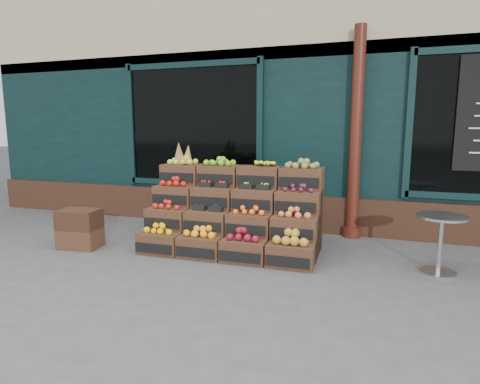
% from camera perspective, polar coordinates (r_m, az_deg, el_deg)
% --- Properties ---
extents(ground, '(60.00, 60.00, 0.00)m').
position_cam_1_polar(ground, '(4.92, -0.48, -11.20)').
color(ground, '#49494C').
rests_on(ground, ground).
extents(shop_facade, '(12.00, 6.24, 4.80)m').
position_cam_1_polar(shop_facade, '(9.60, 10.08, 13.16)').
color(shop_facade, black).
rests_on(shop_facade, ground).
extents(crate_display, '(2.42, 1.23, 1.50)m').
position_cam_1_polar(crate_display, '(5.68, -0.87, -3.54)').
color(crate_display, '#44291A').
rests_on(crate_display, ground).
extents(spare_crates, '(0.60, 0.46, 0.56)m').
position_cam_1_polar(spare_crates, '(6.20, -21.83, -4.86)').
color(spare_crates, '#44291A').
rests_on(spare_crates, ground).
extents(bistro_table, '(0.56, 0.56, 0.70)m').
position_cam_1_polar(bistro_table, '(5.26, 26.61, -5.82)').
color(bistro_table, '#BABCC2').
rests_on(bistro_table, ground).
extents(shopkeeper, '(0.70, 0.48, 1.86)m').
position_cam_1_polar(shopkeeper, '(7.80, -5.10, 3.41)').
color(shopkeeper, '#17501B').
rests_on(shopkeeper, ground).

